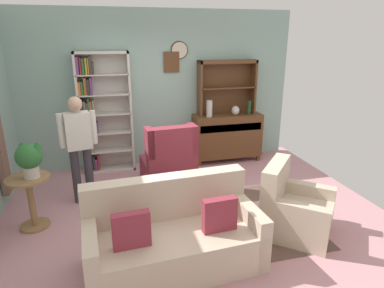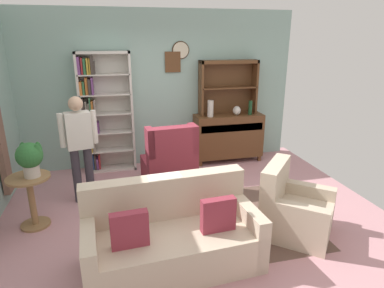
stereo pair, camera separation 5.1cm
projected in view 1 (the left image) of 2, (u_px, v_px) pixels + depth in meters
ground_plane at (189, 215)px, 4.55m from camera, size 5.40×4.60×0.02m
wall_back at (161, 89)px, 6.07m from camera, size 5.00×0.09×2.80m
area_rug at (209, 224)px, 4.31m from camera, size 2.61×1.82×0.01m
bookshelf at (101, 113)px, 5.74m from camera, size 0.90×0.30×2.10m
sideboard at (227, 135)px, 6.39m from camera, size 1.30×0.45×0.92m
sideboard_hutch at (227, 80)px, 6.16m from camera, size 1.10×0.26×1.00m
vase_tall at (209, 109)px, 6.05m from camera, size 0.11×0.11×0.30m
vase_round at (235, 110)px, 6.20m from camera, size 0.15×0.15×0.17m
bottle_wine at (249, 108)px, 6.23m from camera, size 0.07×0.07×0.26m
couch_floral at (173, 237)px, 3.49m from camera, size 1.85×0.97×0.90m
armchair_floral at (294, 211)px, 4.06m from camera, size 1.08×1.08×0.88m
wingback_chair at (169, 164)px, 5.29m from camera, size 0.84×0.86×1.05m
plant_stand at (31, 197)px, 4.13m from camera, size 0.52×0.52×0.69m
potted_plant_large at (30, 158)px, 3.98m from camera, size 0.32×0.32×0.44m
person_reading at (79, 143)px, 4.65m from camera, size 0.52×0.27×1.56m
coffee_table at (157, 200)px, 4.19m from camera, size 0.80×0.50×0.42m
book_stack at (159, 192)px, 4.15m from camera, size 0.17×0.15×0.08m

